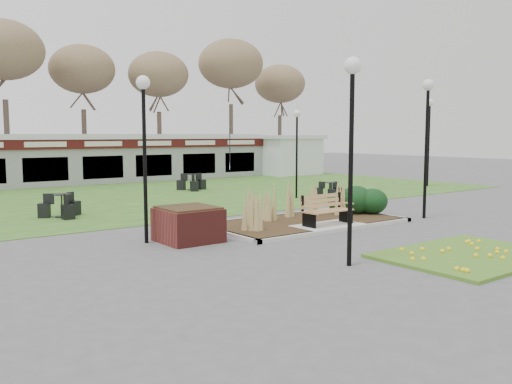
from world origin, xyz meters
TOP-DOWN VIEW (x-y plane):
  - ground at (0.00, 0.00)m, footprint 100.00×100.00m
  - lawn at (0.00, 12.00)m, footprint 34.00×16.00m
  - flower_bed at (0.00, -4.60)m, footprint 4.20×3.00m
  - planting_bed at (1.27, 1.35)m, footprint 6.75×3.40m
  - park_bench at (0.00, 0.25)m, footprint 1.70×0.66m
  - brick_planter at (-4.40, 1.00)m, footprint 1.50×1.50m
  - food_pavilion at (0.00, 19.96)m, footprint 24.60×3.40m
  - service_hut at (13.50, 18.00)m, footprint 4.40×3.40m
  - tree_backdrop at (0.00, 28.00)m, footprint 47.24×5.24m
  - lamp_post_near_left at (-2.92, -3.50)m, footprint 0.37×0.37m
  - lamp_post_near_right at (4.16, -0.30)m, footprint 0.39×0.39m
  - lamp_post_mid_left at (-5.40, 1.49)m, footprint 0.36×0.36m
  - lamp_post_mid_right at (4.44, 6.72)m, footprint 0.33×0.33m
  - lamp_post_far_right at (14.00, 6.65)m, footprint 0.40×0.40m
  - bistro_set_a at (-5.83, 7.29)m, footprint 1.53×1.34m
  - bistro_set_c at (5.87, 6.07)m, footprint 1.14×1.29m
  - bistro_set_d at (2.43, 12.59)m, footprint 1.47×1.55m
  - patio_umbrella at (8.00, 17.36)m, footprint 2.27×2.29m

SIDE VIEW (x-z plane):
  - ground at x=0.00m, z-range 0.00..0.00m
  - lawn at x=0.00m, z-range 0.00..0.02m
  - flower_bed at x=0.00m, z-range -0.01..0.15m
  - bistro_set_c at x=5.87m, z-range -0.09..0.59m
  - bistro_set_a at x=-5.83m, z-range -0.12..0.69m
  - bistro_set_d at x=2.43m, z-range -0.12..0.71m
  - planting_bed at x=1.27m, z-range -0.27..1.00m
  - brick_planter at x=-4.40m, z-range 0.00..0.95m
  - park_bench at x=0.00m, z-range 0.12..1.05m
  - patio_umbrella at x=8.00m, z-range 0.28..2.48m
  - service_hut at x=13.50m, z-range 0.04..2.86m
  - food_pavilion at x=0.00m, z-range 0.03..2.93m
  - lamp_post_mid_right at x=4.44m, z-range 0.91..4.88m
  - lamp_post_mid_left at x=-5.40m, z-range 1.01..5.41m
  - lamp_post_near_left at x=-2.92m, z-range 1.03..5.56m
  - lamp_post_near_right at x=4.16m, z-range 1.08..5.82m
  - lamp_post_far_right at x=14.00m, z-range 1.10..5.92m
  - tree_backdrop at x=0.00m, z-range 3.18..13.54m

